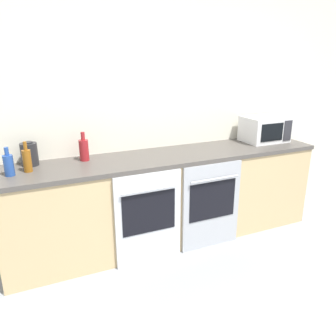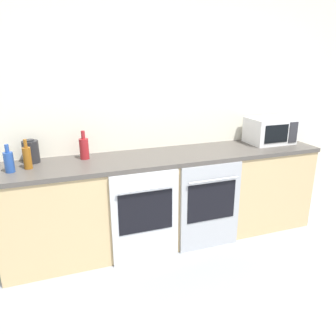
{
  "view_description": "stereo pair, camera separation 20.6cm",
  "coord_description": "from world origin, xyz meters",
  "views": [
    {
      "loc": [
        -1.24,
        -0.93,
        1.77
      ],
      "look_at": [
        -0.01,
        1.84,
        0.77
      ],
      "focal_mm": 35.0,
      "sensor_mm": 36.0,
      "label": 1
    },
    {
      "loc": [
        -1.05,
        -1.01,
        1.77
      ],
      "look_at": [
        -0.01,
        1.84,
        0.77
      ],
      "focal_mm": 35.0,
      "sensor_mm": 36.0,
      "label": 2
    }
  ],
  "objects": [
    {
      "name": "bottle_blue",
      "position": [
        -1.39,
        1.8,
        0.99
      ],
      "size": [
        0.08,
        0.08,
        0.23
      ],
      "color": "#234793",
      "rests_on": "counter_back"
    },
    {
      "name": "oven_left",
      "position": [
        -0.33,
        1.52,
        0.44
      ],
      "size": [
        0.61,
        0.06,
        0.86
      ],
      "color": "silver",
      "rests_on": "ground_plane"
    },
    {
      "name": "bottle_amber",
      "position": [
        -1.25,
        1.84,
        1.0
      ],
      "size": [
        0.07,
        0.07,
        0.25
      ],
      "color": "#8C5114",
      "rests_on": "counter_back"
    },
    {
      "name": "kettle",
      "position": [
        -1.23,
        2.02,
        1.0
      ],
      "size": [
        0.14,
        0.14,
        0.21
      ],
      "color": "#232326",
      "rests_on": "counter_back"
    },
    {
      "name": "oven_right",
      "position": [
        0.31,
        1.52,
        0.44
      ],
      "size": [
        0.61,
        0.06,
        0.86
      ],
      "color": "#A8AAAF",
      "rests_on": "ground_plane"
    },
    {
      "name": "wall_back",
      "position": [
        0.0,
        2.17,
        1.3
      ],
      "size": [
        10.0,
        0.06,
        2.6
      ],
      "color": "silver",
      "rests_on": "ground_plane"
    },
    {
      "name": "counter_back",
      "position": [
        0.0,
        1.84,
        0.45
      ],
      "size": [
        3.13,
        0.63,
        0.9
      ],
      "color": "tan",
      "rests_on": "ground_plane"
    },
    {
      "name": "microwave",
      "position": [
        1.2,
        1.91,
        1.04
      ],
      "size": [
        0.47,
        0.35,
        0.28
      ],
      "color": "silver",
      "rests_on": "counter_back"
    },
    {
      "name": "bottle_red",
      "position": [
        -0.77,
        1.98,
        1.0
      ],
      "size": [
        0.08,
        0.08,
        0.26
      ],
      "color": "maroon",
      "rests_on": "counter_back"
    }
  ]
}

